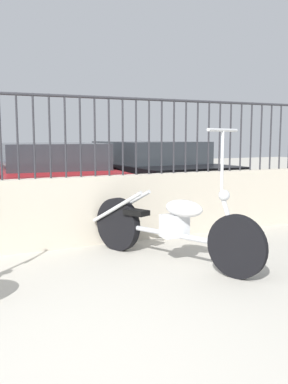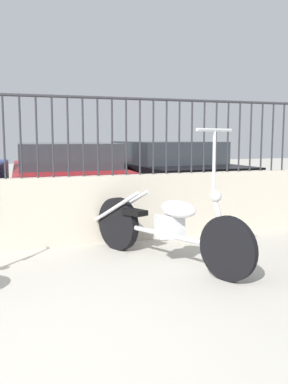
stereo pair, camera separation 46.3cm
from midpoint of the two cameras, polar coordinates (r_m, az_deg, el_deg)
ground_plane at (r=2.78m, az=-7.96°, el=-21.83°), size 40.00×40.00×0.00m
low_wall at (r=5.27m, az=-14.41°, el=-2.92°), size 9.69×0.18×0.86m
fence_railing at (r=5.20m, az=-14.79°, el=8.74°), size 9.69×0.04×0.99m
motorcycle_silver at (r=4.66m, az=4.90°, el=-4.47°), size 1.04×2.11×1.44m
car_red at (r=8.12m, az=-8.83°, el=2.24°), size 2.15×4.57×1.24m
car_black at (r=9.08m, az=3.93°, el=2.91°), size 2.00×4.64×1.25m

